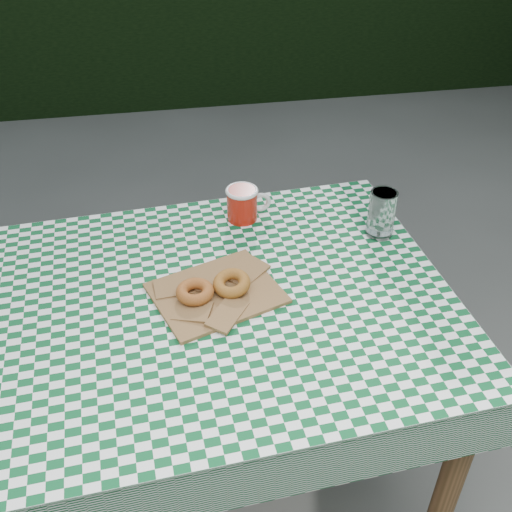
{
  "coord_description": "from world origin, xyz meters",
  "views": [
    {
      "loc": [
        0.13,
        -1.07,
        1.7
      ],
      "look_at": [
        0.34,
        0.12,
        0.79
      ],
      "focal_mm": 42.55,
      "sensor_mm": 36.0,
      "label": 1
    }
  ],
  "objects_px": {
    "table": "(187,411)",
    "coffee_mug": "(242,204)",
    "paper_bag": "(216,292)",
    "drinking_glass": "(382,214)"
  },
  "relations": [
    {
      "from": "coffee_mug",
      "to": "drinking_glass",
      "type": "xyz_separation_m",
      "value": [
        0.35,
        -0.14,
        0.02
      ]
    },
    {
      "from": "table",
      "to": "paper_bag",
      "type": "height_order",
      "value": "paper_bag"
    },
    {
      "from": "table",
      "to": "coffee_mug",
      "type": "bearing_deg",
      "value": 54.3
    },
    {
      "from": "paper_bag",
      "to": "coffee_mug",
      "type": "bearing_deg",
      "value": 70.4
    },
    {
      "from": "paper_bag",
      "to": "table",
      "type": "bearing_deg",
      "value": -165.81
    },
    {
      "from": "paper_bag",
      "to": "coffee_mug",
      "type": "relative_size",
      "value": 1.7
    },
    {
      "from": "table",
      "to": "drinking_glass",
      "type": "height_order",
      "value": "drinking_glass"
    },
    {
      "from": "table",
      "to": "paper_bag",
      "type": "relative_size",
      "value": 4.54
    },
    {
      "from": "coffee_mug",
      "to": "paper_bag",
      "type": "bearing_deg",
      "value": -111.21
    },
    {
      "from": "paper_bag",
      "to": "drinking_glass",
      "type": "distance_m",
      "value": 0.5
    }
  ]
}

